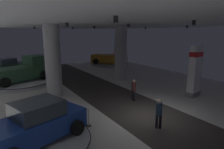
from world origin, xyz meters
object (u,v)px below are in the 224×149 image
object	(u,v)px
brand_sign_pylon	(195,70)
display_platform_near_left	(37,143)
column_left	(53,61)
pickup_truck_deep_right	(112,57)
column_right	(121,54)
visitor_walking_near	(159,112)
visitor_walking_far	(134,89)
display_platform_far_left	(20,83)
display_platform_deep_right	(110,64)
pickup_truck_far_left	(23,71)
display_car_near_left	(36,123)
display_car_deep_left	(7,67)
display_platform_deep_left	(8,74)

from	to	relation	value
brand_sign_pylon	display_platform_near_left	size ratio (longest dim) A/B	0.84
column_left	pickup_truck_deep_right	xyz separation A→B (m)	(11.57, 10.51, -1.58)
column_right	visitor_walking_near	world-z (taller)	column_right
visitor_walking_near	visitor_walking_far	bearing A→B (deg)	69.88
column_right	display_platform_far_left	distance (m)	10.19
display_platform_deep_right	visitor_walking_far	distance (m)	16.30
pickup_truck_far_left	visitor_walking_near	size ratio (longest dim) A/B	3.59
brand_sign_pylon	visitor_walking_near	xyz separation A→B (m)	(-6.17, -2.53, -1.13)
pickup_truck_far_left	visitor_walking_far	distance (m)	11.18
column_right	display_car_near_left	distance (m)	13.38
column_right	display_platform_near_left	bearing A→B (deg)	-139.38
display_platform_far_left	visitor_walking_far	world-z (taller)	visitor_walking_far
column_left	display_car_deep_left	xyz separation A→B (m)	(-2.59, 10.35, -1.71)
display_car_near_left	pickup_truck_deep_right	bearing A→B (deg)	50.58
column_left	display_car_near_left	bearing A→B (deg)	-111.19
column_right	display_platform_far_left	xyz separation A→B (m)	(-9.34, 3.18, -2.55)
column_left	display_platform_deep_right	world-z (taller)	column_left
display_platform_far_left	visitor_walking_far	xyz separation A→B (m)	(6.48, -9.20, 0.71)
display_platform_far_left	display_car_near_left	bearing A→B (deg)	-93.54
column_left	display_platform_far_left	size ratio (longest dim) A/B	0.97
display_platform_deep_right	pickup_truck_deep_right	xyz separation A→B (m)	(0.24, -0.21, 1.04)
pickup_truck_far_left	display_platform_deep_left	world-z (taller)	pickup_truck_far_left
brand_sign_pylon	display_platform_deep_left	xyz separation A→B (m)	(-11.84, 15.99, -1.88)
display_car_deep_left	pickup_truck_deep_right	bearing A→B (deg)	0.65
column_left	brand_sign_pylon	bearing A→B (deg)	-31.25
column_left	visitor_walking_far	world-z (taller)	column_left
pickup_truck_deep_right	visitor_walking_far	size ratio (longest dim) A/B	3.37
display_platform_deep_right	visitor_walking_near	bearing A→B (deg)	-113.51
display_platform_deep_right	display_platform_far_left	size ratio (longest dim) A/B	1.00
display_platform_near_left	visitor_walking_far	size ratio (longest dim) A/B	2.94
display_platform_deep_right	display_platform_deep_left	world-z (taller)	display_platform_deep_left
pickup_truck_deep_right	column_right	bearing A→B (deg)	-115.54
display_car_deep_left	visitor_walking_far	size ratio (longest dim) A/B	2.86
display_car_deep_left	visitor_walking_near	xyz separation A→B (m)	(5.70, -18.51, -0.14)
display_car_deep_left	pickup_truck_far_left	bearing A→B (deg)	-78.92
column_left	pickup_truck_deep_right	distance (m)	15.71
display_platform_deep_left	visitor_walking_near	world-z (taller)	visitor_walking_near
display_platform_deep_right	display_car_near_left	distance (m)	22.37
pickup_truck_deep_right	pickup_truck_far_left	distance (m)	14.18
column_left	visitor_walking_far	bearing A→B (deg)	-41.81
column_left	display_platform_far_left	world-z (taller)	column_left
pickup_truck_far_left	pickup_truck_deep_right	bearing A→B (deg)	21.98
visitor_walking_near	display_platform_near_left	bearing A→B (deg)	166.26
pickup_truck_deep_right	brand_sign_pylon	bearing A→B (deg)	-98.07
display_platform_deep_right	display_platform_near_left	xyz separation A→B (m)	(-13.97, -17.47, 0.07)
display_platform_near_left	visitor_walking_far	xyz separation A→B (m)	(7.24, 2.64, 0.70)
display_platform_deep_left	pickup_truck_far_left	bearing A→B (deg)	-79.24
display_platform_far_left	visitor_walking_near	bearing A→B (deg)	-69.35
column_left	display_platform_deep_left	bearing A→B (deg)	103.89
brand_sign_pylon	column_right	bearing A→B (deg)	103.58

